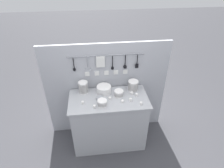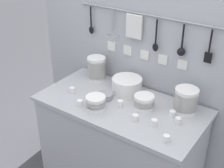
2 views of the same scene
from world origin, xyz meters
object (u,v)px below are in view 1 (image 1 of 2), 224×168
Objects in this scene: steel_mixing_bowl at (100,98)px; cup_front_right at (141,103)px; bowl_stack_nested_right at (83,87)px; cup_back_left at (131,100)px; cup_centre at (132,93)px; cup_beside_plates at (94,107)px; plate_stack at (104,89)px; cup_front_left at (137,95)px; bowl_stack_wide_centre at (133,86)px; cup_edge_near at (110,98)px; bowl_stack_tall_left at (119,93)px; cup_mid_row at (83,103)px; bowl_stack_back_corner at (102,103)px; cup_by_caddy at (123,101)px.

steel_mixing_bowl and cup_front_right have the same top height.
bowl_stack_nested_right is 4.43× the size of cup_back_left.
cup_centre is at bearing -11.17° from bowl_stack_nested_right.
plate_stack is at bearing 65.20° from cup_beside_plates.
cup_front_left is 1.00× the size of cup_centre.
bowl_stack_wide_centre is at bearing 18.34° from steel_mixing_bowl.
cup_edge_near and cup_front_right have the same top height.
cup_edge_near and cup_front_left have the same top height.
bowl_stack_nested_right reaches higher than cup_beside_plates.
bowl_stack_wide_centre is 0.13m from cup_centre.
cup_back_left is at bearing -42.15° from bowl_stack_tall_left.
bowl_stack_wide_centre reaches higher than cup_front_left.
cup_centre is at bearing 4.32° from bowl_stack_tall_left.
steel_mixing_bowl is 0.15m from cup_edge_near.
bowl_stack_wide_centre is at bearing 17.76° from cup_mid_row.
bowl_stack_back_corner is 3.23× the size of cup_mid_row.
cup_back_left is 1.00× the size of cup_beside_plates.
cup_by_caddy is at bearing -126.65° from bowl_stack_wide_centre.
plate_stack is 0.62m from cup_front_right.
cup_back_left is at bearing 9.76° from cup_beside_plates.
cup_front_left is at bearing 95.27° from cup_front_right.
bowl_stack_wide_centre reaches higher than cup_front_right.
bowl_stack_nested_right reaches higher than cup_back_left.
cup_front_left and cup_centre have the same top height.
cup_back_left is at bearing -137.51° from cup_front_left.
bowl_stack_tall_left is (0.26, 0.19, 0.00)m from bowl_stack_back_corner.
plate_stack is (-0.21, 0.12, 0.01)m from bowl_stack_tall_left.
plate_stack reaches higher than cup_centre.
cup_by_caddy is (0.30, 0.03, -0.03)m from bowl_stack_back_corner.
cup_centre is (0.20, 0.02, -0.03)m from bowl_stack_tall_left.
cup_beside_plates is (-0.58, -0.25, 0.00)m from cup_centre.
steel_mixing_bowl is at bearing 64.63° from cup_beside_plates.
cup_mid_row is (-0.32, -0.24, -0.04)m from plate_stack.
bowl_stack_wide_centre is at bearing 0.92° from plate_stack.
steel_mixing_bowl is at bearing -41.81° from bowl_stack_nested_right.
cup_front_right is at bearing -17.86° from steel_mixing_bowl.
cup_beside_plates is (-0.62, -0.36, -0.06)m from bowl_stack_wide_centre.
bowl_stack_tall_left is 0.30m from steel_mixing_bowl.
cup_centre is at bearing 7.71° from steel_mixing_bowl.
cup_centre is at bearing 45.58° from cup_by_caddy.
cup_edge_near is at bearing 167.42° from cup_back_left.
cup_front_left is (-0.02, 0.20, 0.00)m from cup_front_right.
cup_by_caddy is at bearing -134.42° from cup_centre.
cup_beside_plates is (0.15, -0.39, -0.07)m from bowl_stack_nested_right.
cup_back_left is at bearing -23.72° from bowl_stack_nested_right.
cup_front_left is at bearing 1.75° from steel_mixing_bowl.
bowl_stack_back_corner is 0.51m from cup_centre.
cup_front_left is (0.41, 0.04, 0.00)m from cup_edge_near.
bowl_stack_nested_right reaches higher than plate_stack.
cup_centre is (-0.04, -0.11, -0.06)m from bowl_stack_wide_centre.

